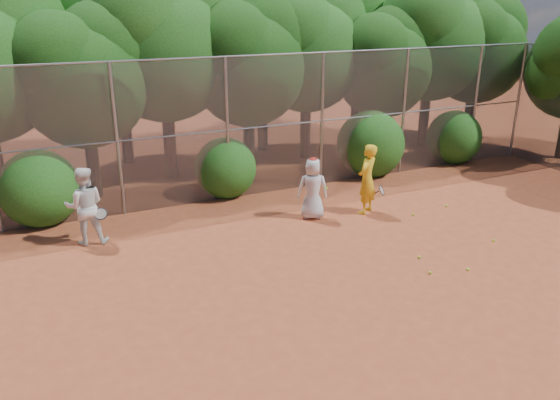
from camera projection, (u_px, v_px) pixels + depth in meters
name	position (u px, v px, depth m)	size (l,w,h in m)	color
ground	(375.00, 282.00, 11.17)	(80.00, 80.00, 0.00)	#943E21
fence_back	(257.00, 126.00, 15.52)	(20.05, 0.09, 4.03)	gray
tree_2	(83.00, 71.00, 14.86)	(3.99, 3.47, 5.47)	black
tree_3	(164.00, 36.00, 16.42)	(4.89, 4.26, 6.70)	black
tree_4	(249.00, 56.00, 17.10)	(4.19, 3.64, 5.73)	black
tree_5	(308.00, 42.00, 18.67)	(4.51, 3.92, 6.17)	black
tree_6	(384.00, 59.00, 18.99)	(3.86, 3.36, 5.29)	black
tree_7	(432.00, 32.00, 20.21)	(4.77, 4.14, 6.53)	black
tree_8	(478.00, 44.00, 20.90)	(4.25, 3.70, 5.82)	black
tree_10	(117.00, 25.00, 17.82)	(5.15, 4.48, 7.06)	black
tree_11	(263.00, 37.00, 19.60)	(4.64, 4.03, 6.35)	black
tree_12	(360.00, 24.00, 21.76)	(5.02, 4.37, 6.88)	black
bush_0	(39.00, 185.00, 13.84)	(2.00, 2.00, 2.00)	#194F13
bush_1	(225.00, 165.00, 15.83)	(1.80, 1.80, 1.80)	#194F13
bush_2	(371.00, 141.00, 17.73)	(2.20, 2.20, 2.20)	#194F13
bush_3	(454.00, 135.00, 19.15)	(1.90, 1.90, 1.90)	#194F13
player_yellow	(367.00, 179.00, 14.46)	(0.93, 0.75, 1.90)	yellow
player_teen	(313.00, 188.00, 14.15)	(0.93, 0.79, 1.65)	silver
player_white	(85.00, 206.00, 12.63)	(1.00, 0.85, 1.86)	white
ball_0	(419.00, 257.00, 12.15)	(0.07, 0.07, 0.07)	#B7E028
ball_1	(447.00, 206.00, 15.16)	(0.07, 0.07, 0.07)	#B7E028
ball_2	(468.00, 269.00, 11.60)	(0.07, 0.07, 0.07)	#B7E028
ball_3	(494.00, 241.00, 12.99)	(0.07, 0.07, 0.07)	#B7E028
ball_4	(430.00, 273.00, 11.46)	(0.07, 0.07, 0.07)	#B7E028
ball_5	(413.00, 215.00, 14.54)	(0.07, 0.07, 0.07)	#B7E028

